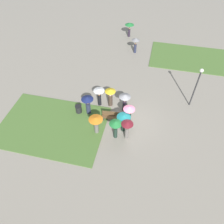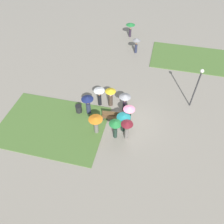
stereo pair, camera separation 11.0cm
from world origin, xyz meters
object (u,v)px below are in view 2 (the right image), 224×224
(crowd_person_pink, at_px, (129,113))
(crowd_person_navy, at_px, (88,102))
(crowd_person_yellow, at_px, (110,95))
(crowd_person_grey, at_px, (125,99))
(crowd_person_maroon, at_px, (127,126))
(lone_walker_far_path, at_px, (130,26))
(crowd_person_green, at_px, (115,125))
(crowd_person_white, at_px, (99,94))
(crowd_person_teal, at_px, (123,119))
(trash_bin, at_px, (79,109))
(lone_walker_mid_plaza, at_px, (136,42))
(crowd_person_orange, at_px, (96,122))
(lamp_post, at_px, (198,83))
(park_bench, at_px, (111,116))

(crowd_person_pink, bearing_deg, crowd_person_navy, -18.73)
(crowd_person_navy, relative_size, crowd_person_pink, 1.01)
(crowd_person_yellow, height_order, crowd_person_grey, crowd_person_yellow)
(crowd_person_maroon, distance_m, lone_walker_far_path, 16.48)
(crowd_person_pink, bearing_deg, crowd_person_maroon, 81.08)
(crowd_person_navy, xyz_separation_m, crowd_person_pink, (3.60, -0.33, -0.06))
(crowd_person_navy, relative_size, crowd_person_green, 1.04)
(crowd_person_pink, bearing_deg, crowd_person_white, -42.21)
(crowd_person_yellow, bearing_deg, crowd_person_navy, -147.94)
(lone_walker_far_path, bearing_deg, crowd_person_yellow, -9.72)
(crowd_person_navy, height_order, lone_walker_far_path, crowd_person_navy)
(crowd_person_grey, relative_size, crowd_person_teal, 1.01)
(crowd_person_yellow, relative_size, crowd_person_grey, 1.03)
(trash_bin, xyz_separation_m, crowd_person_white, (1.54, 1.38, 0.90))
(crowd_person_white, bearing_deg, lone_walker_mid_plaza, -157.55)
(crowd_person_orange, bearing_deg, crowd_person_teal, -86.10)
(crowd_person_maroon, bearing_deg, crowd_person_orange, -96.88)
(crowd_person_orange, relative_size, crowd_person_teal, 1.00)
(crowd_person_maroon, distance_m, crowd_person_white, 4.41)
(crowd_person_pink, bearing_deg, trash_bin, -16.46)
(crowd_person_navy, height_order, lone_walker_mid_plaza, crowd_person_navy)
(trash_bin, distance_m, crowd_person_grey, 4.15)
(crowd_person_white, relative_size, lone_walker_mid_plaza, 1.01)
(lamp_post, height_order, crowd_person_white, lamp_post)
(crowd_person_navy, relative_size, crowd_person_maroon, 1.01)
(crowd_person_maroon, height_order, crowd_person_green, crowd_person_maroon)
(park_bench, distance_m, lone_walker_mid_plaza, 11.11)
(lone_walker_far_path, height_order, lone_walker_mid_plaza, lone_walker_mid_plaza)
(crowd_person_navy, bearing_deg, park_bench, -150.42)
(crowd_person_yellow, bearing_deg, lone_walker_far_path, 82.83)
(crowd_person_maroon, height_order, lone_walker_far_path, crowd_person_maroon)
(crowd_person_navy, relative_size, crowd_person_yellow, 1.04)
(crowd_person_maroon, relative_size, lone_walker_far_path, 1.07)
(crowd_person_green, bearing_deg, crowd_person_orange, 24.80)
(crowd_person_teal, bearing_deg, crowd_person_grey, -80.94)
(crowd_person_orange, height_order, crowd_person_pink, crowd_person_pink)
(lamp_post, relative_size, crowd_person_navy, 2.04)
(crowd_person_yellow, xyz_separation_m, lone_walker_far_path, (-0.52, 12.94, 0.22))
(trash_bin, bearing_deg, crowd_person_grey, 17.61)
(lamp_post, relative_size, crowd_person_green, 2.11)
(crowd_person_white, bearing_deg, lamp_post, 135.77)
(crowd_person_navy, bearing_deg, crowd_person_orange, 161.73)
(lamp_post, xyz_separation_m, trash_bin, (-9.60, -3.17, -2.21))
(park_bench, relative_size, crowd_person_pink, 0.80)
(crowd_person_green, bearing_deg, trash_bin, 1.36)
(crowd_person_grey, relative_size, crowd_person_pink, 0.94)
(crowd_person_white, distance_m, crowd_person_teal, 3.60)
(crowd_person_grey, height_order, crowd_person_maroon, crowd_person_maroon)
(crowd_person_maroon, xyz_separation_m, crowd_person_green, (-0.87, -0.11, -0.00))
(crowd_person_yellow, xyz_separation_m, crowd_person_teal, (1.69, -2.60, 0.10))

